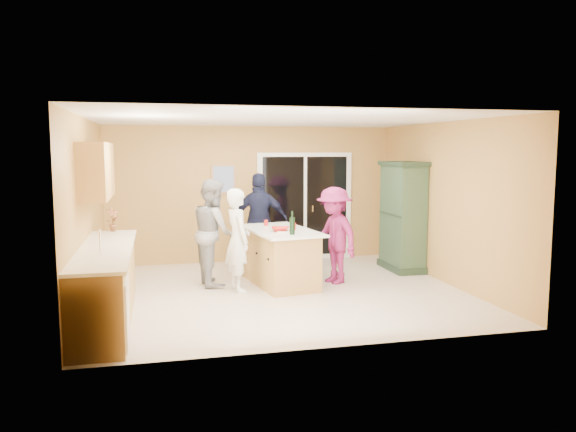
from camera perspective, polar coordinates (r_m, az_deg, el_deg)
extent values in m
plane|color=beige|center=(8.63, -0.82, -7.70)|extent=(5.50, 5.50, 0.00)
cube|color=white|center=(8.37, -0.85, 9.80)|extent=(5.50, 5.00, 0.10)
cube|color=#E1AE5C|center=(10.85, -3.68, 2.22)|extent=(5.50, 0.10, 2.60)
cube|color=#E1AE5C|center=(6.00, 4.30, -1.45)|extent=(5.50, 0.10, 2.60)
cube|color=#E1AE5C|center=(8.26, -19.80, 0.41)|extent=(0.10, 5.00, 2.60)
cube|color=#E1AE5C|center=(9.39, 15.79, 1.27)|extent=(0.10, 5.00, 2.60)
cube|color=tan|center=(7.49, -18.02, -6.74)|extent=(0.60, 3.00, 0.90)
cube|color=silver|center=(6.44, -18.72, -9.42)|extent=(0.62, 0.60, 0.72)
cube|color=white|center=(7.40, -18.04, -3.20)|extent=(0.65, 3.05, 0.04)
cylinder|color=silver|center=(6.88, -18.55, -2.51)|extent=(0.02, 0.02, 0.30)
cube|color=tan|center=(8.01, -18.88, 4.38)|extent=(0.35, 1.60, 0.75)
cube|color=white|center=(11.07, 1.72, 1.02)|extent=(1.90, 0.05, 2.10)
cube|color=black|center=(11.05, 1.74, 1.01)|extent=(1.70, 0.03, 1.94)
cube|color=white|center=(11.05, 1.75, 1.00)|extent=(0.06, 0.04, 1.94)
cube|color=silver|center=(11.08, 2.51, 0.76)|extent=(0.02, 0.03, 0.12)
cube|color=#AB7C55|center=(10.73, -6.58, 3.74)|extent=(0.46, 0.03, 0.56)
cube|color=#5471AF|center=(10.72, -6.57, 3.74)|extent=(0.38, 0.02, 0.48)
cube|color=tan|center=(9.01, -0.80, -4.30)|extent=(1.00, 1.61, 0.86)
cube|color=white|center=(8.94, -0.81, -1.48)|extent=(1.17, 1.82, 0.04)
cube|color=black|center=(9.09, -0.80, -6.65)|extent=(0.91, 1.52, 0.10)
cube|color=#1E3121|center=(10.39, 11.46, -5.03)|extent=(0.54, 1.02, 0.12)
cube|color=#334D34|center=(10.25, 11.58, -0.06)|extent=(0.48, 0.97, 1.81)
cube|color=#1E3121|center=(10.18, 11.70, 5.24)|extent=(0.56, 1.06, 0.08)
imported|color=white|center=(8.59, -5.13, -2.44)|extent=(0.48, 0.64, 1.57)
imported|color=#9A999C|center=(9.04, -7.56, -1.61)|extent=(0.72, 0.89, 1.70)
imported|color=#171932|center=(10.13, -2.88, -0.54)|extent=(1.06, 0.53, 1.74)
imported|color=#8F1F63|center=(9.09, 4.73, -1.97)|extent=(0.90, 1.15, 1.56)
imported|color=#B61914|center=(8.71, -0.79, -1.34)|extent=(0.35, 0.35, 0.07)
imported|color=red|center=(8.78, -17.43, -0.33)|extent=(0.23, 0.19, 0.36)
cylinder|color=#B61914|center=(8.87, 0.57, -1.06)|extent=(0.09, 0.09, 0.11)
cylinder|color=#B61914|center=(9.37, -2.25, -0.69)|extent=(0.08, 0.08, 0.10)
cylinder|color=black|center=(8.37, 0.43, -1.02)|extent=(0.08, 0.08, 0.26)
cylinder|color=black|center=(8.35, 0.43, 0.18)|extent=(0.03, 0.03, 0.10)
cylinder|color=white|center=(8.68, -0.45, -1.55)|extent=(0.29, 0.29, 0.02)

